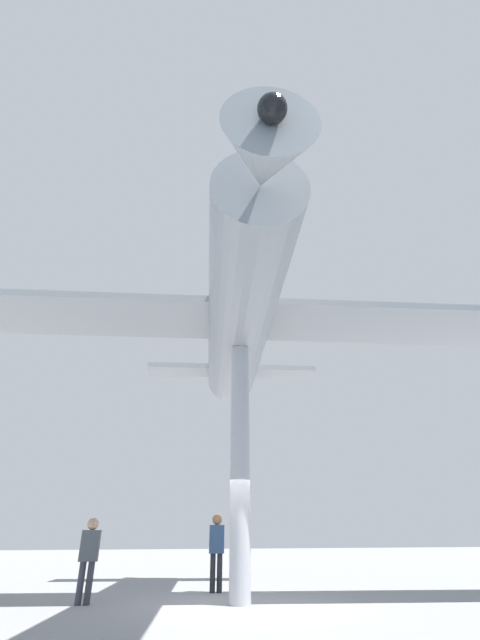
% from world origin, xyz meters
% --- Properties ---
extents(ground_plane, '(80.00, 80.00, 0.00)m').
position_xyz_m(ground_plane, '(0.00, 0.00, 0.00)').
color(ground_plane, gray).
extents(support_pylon_central, '(0.48, 0.48, 5.89)m').
position_xyz_m(support_pylon_central, '(0.00, 0.00, 2.94)').
color(support_pylon_central, '#B7B7BC').
rests_on(support_pylon_central, ground_plane).
extents(suspended_airplane, '(19.61, 12.39, 3.23)m').
position_xyz_m(suspended_airplane, '(0.04, 0.25, 6.79)').
color(suspended_airplane, '#93999E').
rests_on(suspended_airplane, support_pylon_central).
extents(visitor_person, '(0.44, 0.29, 1.85)m').
position_xyz_m(visitor_person, '(0.11, -2.24, 1.09)').
color(visitor_person, '#232328').
rests_on(visitor_person, ground_plane).
extents(visitor_second, '(0.41, 0.25, 1.69)m').
position_xyz_m(visitor_second, '(3.27, -0.77, 0.97)').
color(visitor_second, '#383842').
rests_on(visitor_second, ground_plane).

